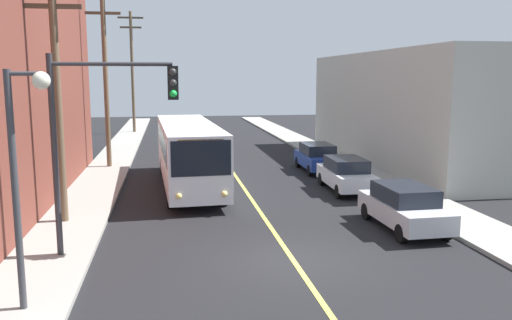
{
  "coord_description": "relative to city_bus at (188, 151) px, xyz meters",
  "views": [
    {
      "loc": [
        -3.6,
        -14.91,
        5.48
      ],
      "look_at": [
        0.0,
        6.81,
        2.0
      ],
      "focal_mm": 37.0,
      "sensor_mm": 36.0,
      "label": 1
    }
  ],
  "objects": [
    {
      "name": "utility_pole_near",
      "position": [
        -4.85,
        -6.17,
        3.46
      ],
      "size": [
        2.4,
        0.28,
        9.29
      ],
      "color": "brown",
      "rests_on": "sidewalk_left"
    },
    {
      "name": "traffic_signal_left_corner",
      "position": [
        -2.72,
        -10.12,
        2.49
      ],
      "size": [
        3.75,
        0.48,
        6.0
      ],
      "color": "#2D2D33",
      "rests_on": "sidewalk_left"
    },
    {
      "name": "street_lamp_left",
      "position": [
        -4.14,
        -13.92,
        1.92
      ],
      "size": [
        0.98,
        0.4,
        5.5
      ],
      "color": "#38383D",
      "rests_on": "sidewalk_left"
    },
    {
      "name": "city_bus",
      "position": [
        0.0,
        0.0,
        0.0
      ],
      "size": [
        3.13,
        12.25,
        3.2
      ],
      "color": "silver",
      "rests_on": "ground"
    },
    {
      "name": "ground_plane",
      "position": [
        2.69,
        -11.33,
        -1.82
      ],
      "size": [
        120.0,
        120.0,
        0.0
      ],
      "primitive_type": "plane",
      "color": "black"
    },
    {
      "name": "lane_stripe_center",
      "position": [
        2.69,
        3.67,
        -1.81
      ],
      "size": [
        0.16,
        60.0,
        0.01
      ],
      "primitive_type": "cube",
      "color": "#D8CC4C",
      "rests_on": "ground"
    },
    {
      "name": "building_right_warehouse",
      "position": [
        17.18,
        5.64,
        1.68
      ],
      "size": [
        12.0,
        21.32,
        7.0
      ],
      "color": "#B2B2A8",
      "rests_on": "ground"
    },
    {
      "name": "parked_car_silver",
      "position": [
        7.42,
        -8.8,
        -0.98
      ],
      "size": [
        1.89,
        4.43,
        1.62
      ],
      "color": "#B7B7BC",
      "rests_on": "ground"
    },
    {
      "name": "sidewalk_left",
      "position": [
        -4.56,
        -1.33,
        -1.74
      ],
      "size": [
        2.5,
        90.0,
        0.15
      ],
      "primitive_type": "cube",
      "color": "gray",
      "rests_on": "ground"
    },
    {
      "name": "utility_pole_mid",
      "position": [
        -4.51,
        6.14,
        4.08
      ],
      "size": [
        2.4,
        0.28,
        10.47
      ],
      "color": "brown",
      "rests_on": "sidewalk_left"
    },
    {
      "name": "utility_pole_far",
      "position": [
        -4.27,
        26.54,
        4.6
      ],
      "size": [
        2.4,
        0.28,
        11.49
      ],
      "color": "brown",
      "rests_on": "sidewalk_left"
    },
    {
      "name": "parked_car_white",
      "position": [
        7.49,
        -2.22,
        -0.98
      ],
      "size": [
        1.92,
        4.45,
        1.62
      ],
      "color": "silver",
      "rests_on": "ground"
    },
    {
      "name": "parked_car_blue",
      "position": [
        7.61,
        3.24,
        -0.98
      ],
      "size": [
        1.88,
        4.43,
        1.62
      ],
      "color": "navy",
      "rests_on": "ground"
    },
    {
      "name": "sidewalk_right",
      "position": [
        9.94,
        -1.33,
        -1.74
      ],
      "size": [
        2.5,
        90.0,
        0.15
      ],
      "primitive_type": "cube",
      "color": "gray",
      "rests_on": "ground"
    }
  ]
}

